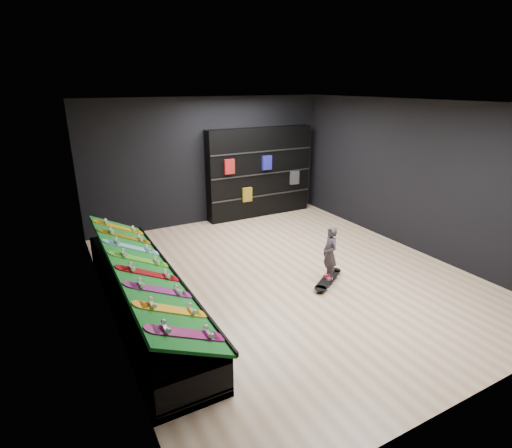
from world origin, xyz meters
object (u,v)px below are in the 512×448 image
display_rack (143,296)px  child (329,263)px  back_shelving (259,173)px  floor_skateboard (328,281)px

display_rack → child: 3.10m
display_rack → child: bearing=-11.5°
child → display_rack: bearing=-89.7°
child → back_shelving: bearing=-179.7°
back_shelving → child: 4.09m
display_rack → child: size_ratio=7.95×
back_shelving → floor_skateboard: bearing=-101.5°
display_rack → floor_skateboard: size_ratio=4.59×
child → floor_skateboard: bearing=180.0°
floor_skateboard → child: 0.33m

